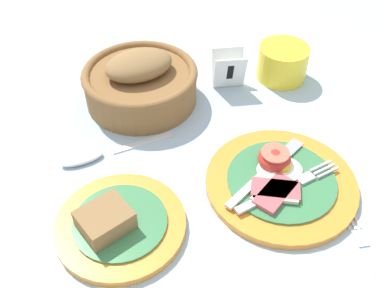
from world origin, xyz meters
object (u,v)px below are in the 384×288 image
number_card (229,70)px  teaspoon_by_saucer (98,154)px  bread_plate (117,224)px  fork_on_cloth (372,261)px  breakfast_plate (280,180)px  sugar_cup (283,62)px  bread_basket (140,82)px

number_card → teaspoon_by_saucer: bearing=-146.0°
bread_plate → number_card: number_card is taller
fork_on_cloth → breakfast_plate: bearing=28.5°
bread_plate → sugar_cup: size_ratio=1.92×
breakfast_plate → number_card: 0.27m
bread_basket → teaspoon_by_saucer: size_ratio=1.10×
fork_on_cloth → number_card: bearing=14.1°
breakfast_plate → sugar_cup: (0.09, 0.28, 0.03)m
teaspoon_by_saucer → bread_plate: bearing=85.1°
bread_basket → breakfast_plate: bearing=-51.9°
sugar_cup → teaspoon_by_saucer: bearing=-154.9°
bread_plate → fork_on_cloth: 0.35m
breakfast_plate → fork_on_cloth: size_ratio=1.26×
sugar_cup → teaspoon_by_saucer: sugar_cup is taller
breakfast_plate → bread_basket: (-0.19, 0.25, 0.03)m
bread_plate → teaspoon_by_saucer: 0.15m
teaspoon_by_saucer → fork_on_cloth: teaspoon_by_saucer is taller
bread_basket → fork_on_cloth: 0.48m
teaspoon_by_saucer → fork_on_cloth: 0.44m
breakfast_plate → fork_on_cloth: 0.17m
breakfast_plate → sugar_cup: 0.29m
number_card → sugar_cup: bearing=8.7°
breakfast_plate → sugar_cup: bearing=72.5°
teaspoon_by_saucer → fork_on_cloth: bearing=129.6°
breakfast_plate → teaspoon_by_saucer: bearing=158.8°
number_card → bread_basket: bearing=-172.0°
sugar_cup → fork_on_cloth: size_ratio=0.53×
breakfast_plate → sugar_cup: sugar_cup is taller
sugar_cup → fork_on_cloth: bearing=-90.7°
number_card → fork_on_cloth: bearing=-73.7°
breakfast_plate → bread_plate: 0.25m
sugar_cup → fork_on_cloth: sugar_cup is taller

